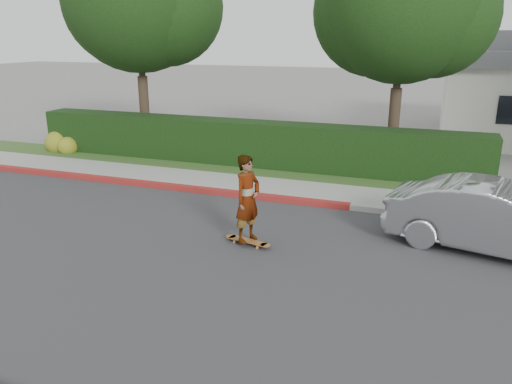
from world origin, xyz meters
TOP-DOWN VIEW (x-y plane):
  - ground at (0.00, 0.00)m, footprint 120.00×120.00m
  - road at (0.00, 0.00)m, footprint 60.00×8.00m
  - curb_far at (0.00, 4.10)m, footprint 60.00×0.20m
  - curb_red_section at (-5.00, 4.10)m, footprint 12.00×0.21m
  - sidewalk_far at (0.00, 5.00)m, footprint 60.00×1.60m
  - planting_strip at (0.00, 6.60)m, footprint 60.00×1.60m
  - hedge at (-3.00, 7.20)m, footprint 15.00×1.00m
  - flowering_shrub at (-10.01, 6.74)m, footprint 1.40×1.00m
  - tree_left at (-7.51, 8.69)m, footprint 5.99×5.21m
  - tree_center at (1.49, 9.19)m, footprint 5.66×4.84m
  - skateboard at (-0.62, 1.19)m, footprint 1.07×0.43m
  - skateboarder at (-0.62, 1.19)m, footprint 0.62×0.76m
  - car_silver at (4.09, 2.58)m, footprint 4.40×2.29m

SIDE VIEW (x-z plane):
  - ground at x=0.00m, z-range 0.00..0.00m
  - road at x=0.00m, z-range 0.00..0.01m
  - planting_strip at x=0.00m, z-range 0.00..0.10m
  - sidewalk_far at x=0.00m, z-range 0.00..0.12m
  - curb_far at x=0.00m, z-range 0.00..0.15m
  - curb_red_section at x=-5.00m, z-range 0.00..0.15m
  - skateboard at x=-0.62m, z-range 0.04..0.14m
  - flowering_shrub at x=-10.01m, z-range -0.12..0.78m
  - car_silver at x=4.09m, z-range 0.00..1.38m
  - hedge at x=-3.00m, z-range 0.00..1.50m
  - skateboarder at x=-0.62m, z-range 0.11..1.90m
  - tree_center at x=1.49m, z-range 1.18..8.62m
  - tree_left at x=-7.51m, z-range 1.26..9.26m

